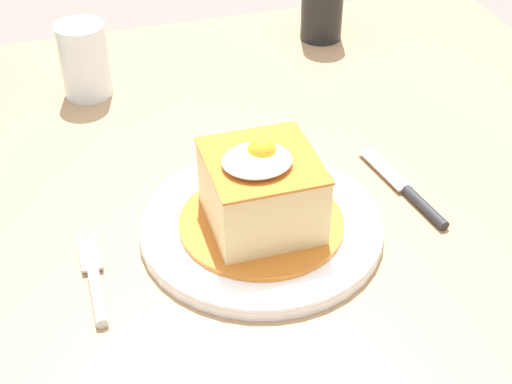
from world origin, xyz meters
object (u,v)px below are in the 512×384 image
main_plate (261,225)px  soda_can (322,1)px  drinking_glass (85,65)px  fork (95,282)px  knife (413,196)px

main_plate → soda_can: soda_can is taller
main_plate → drinking_glass: size_ratio=2.53×
drinking_glass → fork: bearing=-95.8°
soda_can → drinking_glass: soda_can is taller
knife → drinking_glass: bearing=132.6°
knife → drinking_glass: (-0.33, 0.36, 0.04)m
main_plate → drinking_glass: 0.39m
main_plate → soda_can: 0.50m
main_plate → drinking_glass: (-0.15, 0.36, 0.04)m
main_plate → drinking_glass: bearing=111.9°
fork → knife: (0.37, 0.04, 0.00)m
fork → soda_can: size_ratio=1.14×
fork → knife: bearing=5.5°
fork → soda_can: soda_can is taller
fork → soda_can: 0.63m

